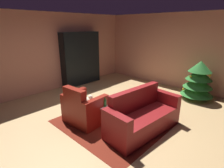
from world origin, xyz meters
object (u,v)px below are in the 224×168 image
at_px(coffee_table, 111,105).
at_px(book_stack_on_table, 113,102).
at_px(bookshelf_unit, 83,60).
at_px(bottle_on_table, 105,103).
at_px(decorated_tree, 198,80).
at_px(armchair_red, 84,109).
at_px(couch_red, 142,117).

xyz_separation_m(coffee_table, book_stack_on_table, (0.02, 0.05, 0.09)).
height_order(bookshelf_unit, bottle_on_table, bookshelf_unit).
xyz_separation_m(book_stack_on_table, decorated_tree, (0.99, 2.84, 0.11)).
bearing_deg(armchair_red, couch_red, 29.77).
distance_m(bookshelf_unit, decorated_tree, 4.21).
xyz_separation_m(coffee_table, decorated_tree, (1.02, 2.89, 0.20)).
xyz_separation_m(coffee_table, bottle_on_table, (0.01, -0.20, 0.13)).
bearing_deg(book_stack_on_table, bottle_on_table, -93.83).
relative_size(armchair_red, bottle_on_table, 4.35).
height_order(bottle_on_table, decorated_tree, decorated_tree).
xyz_separation_m(bookshelf_unit, decorated_tree, (3.94, 1.43, -0.34)).
relative_size(couch_red, bottle_on_table, 8.60).
bearing_deg(armchair_red, bottle_on_table, 32.20).
relative_size(coffee_table, decorated_tree, 0.58).
height_order(couch_red, book_stack_on_table, couch_red).
relative_size(bookshelf_unit, armchair_red, 2.11).
height_order(book_stack_on_table, bottle_on_table, bottle_on_table).
xyz_separation_m(armchair_red, couch_red, (1.21, 0.69, -0.01)).
distance_m(armchair_red, couch_red, 1.40).
relative_size(bookshelf_unit, book_stack_on_table, 9.65).
xyz_separation_m(couch_red, coffee_table, (-0.78, -0.22, 0.10)).
bearing_deg(bookshelf_unit, armchair_red, -37.77).
relative_size(book_stack_on_table, decorated_tree, 0.17).
bearing_deg(couch_red, decorated_tree, 84.90).
relative_size(armchair_red, book_stack_on_table, 4.58).
relative_size(bookshelf_unit, bottle_on_table, 9.17).
distance_m(coffee_table, bottle_on_table, 0.24).
bearing_deg(bottle_on_table, bookshelf_unit, 150.63).
distance_m(coffee_table, book_stack_on_table, 0.11).
height_order(coffee_table, bottle_on_table, bottle_on_table).
bearing_deg(coffee_table, couch_red, 15.59).
bearing_deg(decorated_tree, couch_red, -95.10).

